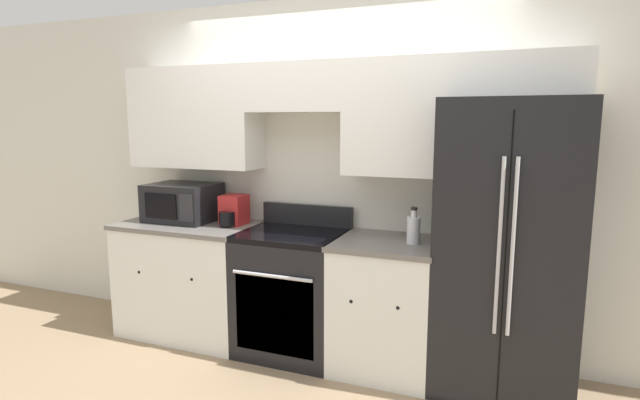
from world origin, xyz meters
The scene contains 9 objects.
ground_plane centered at (0.00, 0.00, 0.00)m, with size 12.00×12.00×0.00m, color #937A5B.
wall_back centered at (0.01, 0.59, 1.47)m, with size 8.00×0.39×2.60m.
lower_cabinets_left centered at (-1.12, 0.31, 0.45)m, with size 1.09×0.64×0.91m.
lower_cabinets_right centered at (0.49, 0.31, 0.46)m, with size 0.70×0.64×0.91m.
oven_range centered at (-0.22, 0.31, 0.46)m, with size 0.74×0.65×1.07m.
refrigerator centered at (1.24, 0.39, 0.92)m, with size 0.83×0.81×1.84m.
microwave centered at (-1.22, 0.38, 1.06)m, with size 0.53×0.43×0.30m.
bottle centered at (0.66, 0.31, 1.00)m, with size 0.09×0.09×0.24m.
coffee_maker centered at (-0.76, 0.39, 1.01)m, with size 0.18×0.26×0.23m.
Camera 1 is at (1.27, -2.90, 1.71)m, focal length 28.00 mm.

